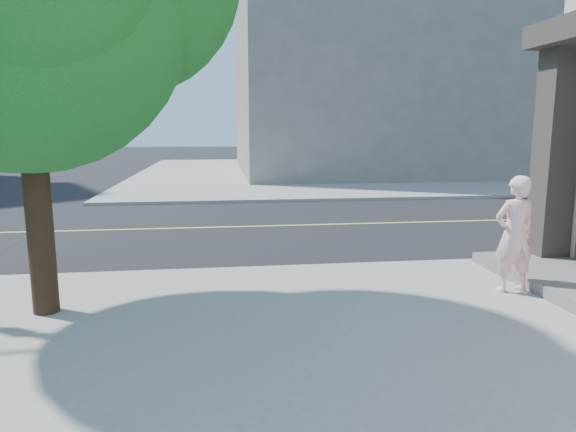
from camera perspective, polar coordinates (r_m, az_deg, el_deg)
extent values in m
plane|color=black|center=(10.17, -28.61, -6.43)|extent=(140.00, 140.00, 0.00)
cube|color=black|center=(14.34, -22.28, -1.54)|extent=(140.00, 9.00, 0.01)
cube|color=gray|center=(32.26, 10.20, 4.96)|extent=(29.00, 25.00, 0.12)
cube|color=#35302B|center=(10.53, 27.55, 6.44)|extent=(0.55, 0.55, 4.20)
cube|color=slate|center=(33.10, 11.17, 17.30)|extent=(18.00, 16.00, 14.00)
imported|color=#FBBCC0|center=(8.57, 23.91, -1.87)|extent=(0.69, 0.48, 1.81)
cylinder|color=black|center=(7.57, -26.20, 2.82)|extent=(0.34, 0.34, 3.44)
sphere|color=#196322|center=(7.68, -27.54, 20.05)|extent=(4.20, 4.20, 4.20)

